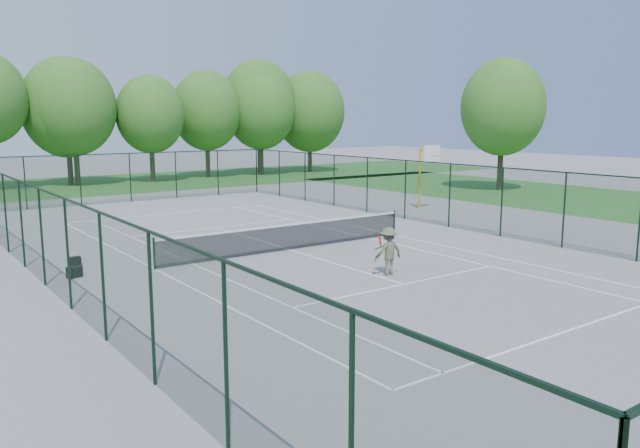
{
  "coord_description": "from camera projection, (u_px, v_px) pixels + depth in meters",
  "views": [
    {
      "loc": [
        -13.07,
        -20.02,
        5.03
      ],
      "look_at": [
        0.0,
        -2.0,
        1.3
      ],
      "focal_mm": 35.0,
      "sensor_mm": 36.0,
      "label": 1
    }
  ],
  "objects": [
    {
      "name": "tree_side",
      "position": [
        503.0,
        107.0,
        44.23
      ],
      "size": [
        5.92,
        5.92,
        9.37
      ],
      "color": "#3A2C1D",
      "rests_on": "ground"
    },
    {
      "name": "sports_bag_a",
      "position": [
        74.0,
        272.0,
        20.1
      ],
      "size": [
        0.51,
        0.38,
        0.36
      ],
      "primitive_type": "cube",
      "rotation": [
        0.0,
        0.0,
        0.26
      ],
      "color": "black",
      "rests_on": "ground"
    },
    {
      "name": "basketball_goal",
      "position": [
        426.0,
        164.0,
        35.09
      ],
      "size": [
        1.2,
        1.43,
        3.65
      ],
      "color": "gold",
      "rests_on": "ground"
    },
    {
      "name": "grass_far",
      "position": [
        78.0,
        185.0,
        48.33
      ],
      "size": [
        80.0,
        16.0,
        0.01
      ],
      "primitive_type": "cube",
      "color": "#33742B",
      "rests_on": "ground"
    },
    {
      "name": "tennis_player",
      "position": [
        388.0,
        251.0,
        20.36
      ],
      "size": [
        1.94,
        0.94,
        1.58
      ],
      "color": "#5B5F41",
      "rests_on": "ground"
    },
    {
      "name": "sports_bag_b",
      "position": [
        75.0,
        261.0,
        21.71
      ],
      "size": [
        0.41,
        0.26,
        0.32
      ],
      "primitive_type": "cube",
      "rotation": [
        0.0,
        0.0,
        -0.02
      ],
      "color": "black",
      "rests_on": "ground"
    },
    {
      "name": "grass_side",
      "position": [
        559.0,
        196.0,
        41.48
      ],
      "size": [
        14.0,
        40.0,
        0.01
      ],
      "primitive_type": "cube",
      "color": "#33742B",
      "rests_on": "ground"
    },
    {
      "name": "ground",
      "position": [
        290.0,
        250.0,
        24.38
      ],
      "size": [
        140.0,
        140.0,
        0.0
      ],
      "primitive_type": "plane",
      "color": "gray",
      "rests_on": "ground"
    },
    {
      "name": "tree_line_far",
      "position": [
        73.0,
        107.0,
        47.34
      ],
      "size": [
        39.4,
        6.4,
        9.7
      ],
      "color": "#3A2C1D",
      "rests_on": "ground"
    },
    {
      "name": "tennis_net",
      "position": [
        290.0,
        235.0,
        24.29
      ],
      "size": [
        11.08,
        0.08,
        1.1
      ],
      "color": "black",
      "rests_on": "ground"
    },
    {
      "name": "fence_enclosure",
      "position": [
        290.0,
        210.0,
        24.13
      ],
      "size": [
        18.05,
        36.05,
        3.02
      ],
      "color": "#16351C",
      "rests_on": "ground"
    },
    {
      "name": "court_lines",
      "position": [
        290.0,
        250.0,
        24.38
      ],
      "size": [
        11.05,
        23.85,
        0.01
      ],
      "color": "white",
      "rests_on": "ground"
    }
  ]
}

